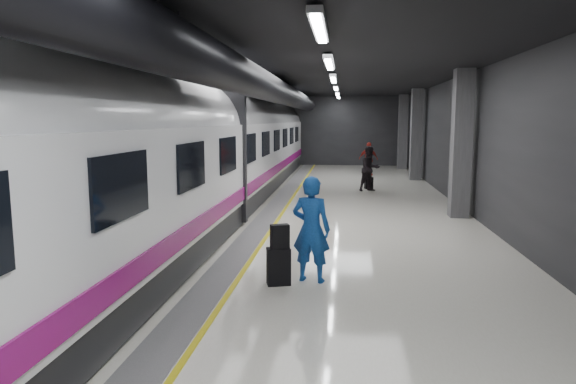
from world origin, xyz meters
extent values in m
plane|color=silver|center=(0.00, 0.00, 0.00)|extent=(40.00, 40.00, 0.00)
cube|color=black|center=(0.00, 0.00, 4.50)|extent=(10.00, 40.00, 0.02)
cube|color=#28282B|center=(0.00, 20.00, 2.25)|extent=(10.00, 0.02, 4.50)
cube|color=#28282B|center=(-5.00, 0.00, 2.25)|extent=(0.02, 40.00, 4.50)
cube|color=#28282B|center=(5.00, 0.00, 2.25)|extent=(0.02, 40.00, 4.50)
cube|color=slate|center=(-1.35, 0.00, 0.01)|extent=(0.65, 39.80, 0.01)
cube|color=yellow|center=(-0.95, 0.00, 0.01)|extent=(0.10, 39.80, 0.01)
cylinder|color=black|center=(-1.30, 0.00, 3.95)|extent=(0.80, 38.00, 0.80)
cube|color=silver|center=(0.60, -6.00, 4.40)|extent=(0.22, 2.60, 0.10)
cube|color=silver|center=(0.60, -1.00, 4.40)|extent=(0.22, 2.60, 0.10)
cube|color=silver|center=(0.60, 4.00, 4.40)|extent=(0.22, 2.60, 0.10)
cube|color=silver|center=(0.60, 9.00, 4.40)|extent=(0.22, 2.60, 0.10)
cube|color=silver|center=(0.60, 14.00, 4.40)|extent=(0.22, 2.60, 0.10)
cube|color=silver|center=(0.60, 18.00, 4.40)|extent=(0.22, 2.60, 0.10)
cube|color=#515154|center=(4.55, 2.00, 2.25)|extent=(0.55, 0.55, 4.50)
cube|color=#515154|center=(4.55, 12.00, 2.25)|extent=(0.55, 0.55, 4.50)
cube|color=#515154|center=(4.55, 18.00, 2.25)|extent=(0.55, 0.55, 4.50)
cube|color=black|center=(-3.25, 0.00, 0.35)|extent=(2.80, 38.00, 0.60)
cube|color=white|center=(-3.25, 0.00, 1.75)|extent=(2.90, 38.00, 2.20)
cylinder|color=white|center=(-3.25, 0.00, 2.70)|extent=(2.80, 38.00, 2.80)
cube|color=#800B5F|center=(-1.78, 0.00, 0.95)|extent=(0.04, 38.00, 0.35)
cube|color=black|center=(-3.25, 0.00, 2.00)|extent=(3.05, 0.25, 3.80)
cube|color=black|center=(-1.78, -8.00, 2.15)|extent=(0.05, 1.60, 0.85)
cube|color=black|center=(-1.78, -5.00, 2.15)|extent=(0.05, 1.60, 0.85)
cube|color=black|center=(-1.78, -2.00, 2.15)|extent=(0.05, 1.60, 0.85)
cube|color=black|center=(-1.78, 1.00, 2.15)|extent=(0.05, 1.60, 0.85)
cube|color=black|center=(-1.78, 4.00, 2.15)|extent=(0.05, 1.60, 0.85)
cube|color=black|center=(-1.78, 7.00, 2.15)|extent=(0.05, 1.60, 0.85)
cube|color=black|center=(-1.78, 10.00, 2.15)|extent=(0.05, 1.60, 0.85)
cube|color=black|center=(-1.78, 13.00, 2.15)|extent=(0.05, 1.60, 0.85)
cube|color=black|center=(-1.78, 16.00, 2.15)|extent=(0.05, 1.60, 0.85)
imported|color=#1751B0|center=(0.42, -4.90, 0.99)|extent=(0.81, 0.62, 1.98)
cube|color=black|center=(-0.15, -5.17, 0.34)|extent=(0.48, 0.37, 0.68)
cube|color=black|center=(-0.12, -5.19, 0.90)|extent=(0.37, 0.29, 0.44)
imported|color=black|center=(2.09, 7.52, 0.95)|extent=(1.16, 1.09, 1.90)
imported|color=maroon|center=(2.30, 13.79, 0.89)|extent=(1.12, 0.67, 1.79)
cube|color=black|center=(2.09, 8.30, 0.26)|extent=(0.40, 0.31, 0.51)
camera|label=1|loc=(1.01, -14.15, 2.99)|focal=32.00mm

